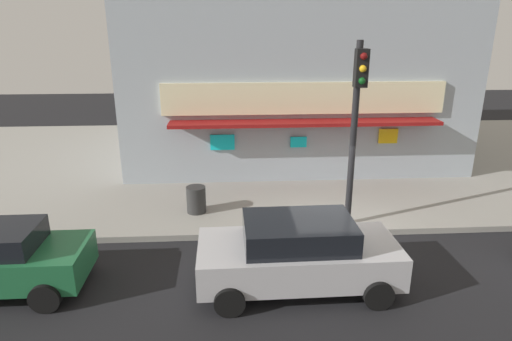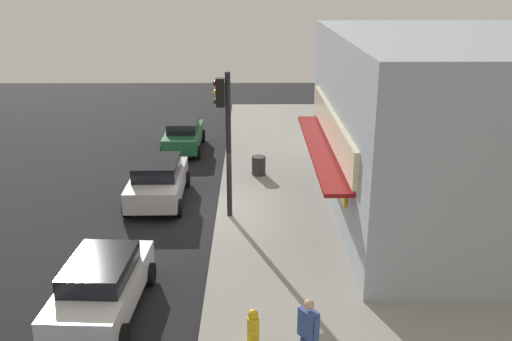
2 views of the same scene
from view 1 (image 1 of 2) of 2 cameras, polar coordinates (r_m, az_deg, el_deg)
ground_plane at (r=12.59m, az=10.23°, el=-8.45°), size 54.24×54.24×0.00m
sidewalk at (r=18.88m, az=5.42°, el=1.35°), size 36.16×13.88×0.18m
corner_building at (r=20.11m, az=3.99°, el=11.75°), size 12.88×10.47×6.20m
traffic_light at (r=11.93m, az=12.88°, el=7.38°), size 0.32×0.58×5.08m
trash_can at (r=13.47m, az=-7.77°, el=-3.75°), size 0.59×0.59×0.81m
parked_car_silver at (r=9.91m, az=5.46°, el=-10.59°), size 4.42×2.16×1.63m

